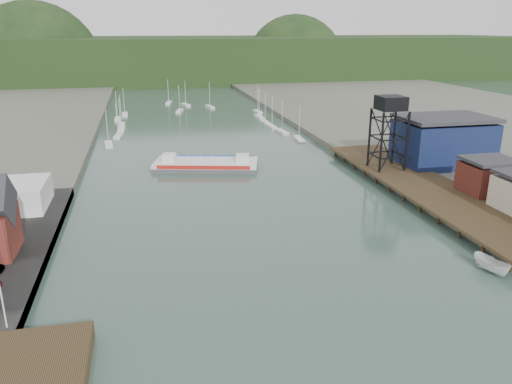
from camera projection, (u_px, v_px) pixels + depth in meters
name	position (u px, v px, depth m)	size (l,w,h in m)	color
ground	(330.00, 354.00, 51.55)	(600.00, 600.00, 0.00)	#2E4842
east_pier	(424.00, 185.00, 100.33)	(14.00, 70.00, 2.45)	black
lift_tower	(391.00, 108.00, 107.63)	(6.50, 6.50, 16.00)	black
blue_shed	(443.00, 141.00, 115.30)	(20.50, 14.50, 11.30)	#0D1939
marina_sailboats	(193.00, 120.00, 179.70)	(57.71, 92.65, 0.90)	silver
distant_hills	(161.00, 62.00, 326.56)	(500.00, 120.00, 80.00)	black
chain_ferry	(206.00, 164.00, 119.17)	(26.08, 15.52, 3.52)	#49494B
motorboat	(492.00, 265.00, 68.38)	(2.22, 5.91, 2.28)	silver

